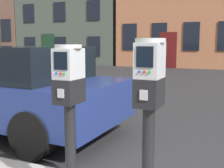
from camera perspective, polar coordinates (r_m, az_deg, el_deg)
name	(u,v)px	position (r m, az deg, el deg)	size (l,w,h in m)	color
parking_meter_near_kerb	(69,96)	(2.36, -8.43, -2.32)	(0.22, 0.26, 1.33)	black
parking_meter_twin_adjacent	(149,98)	(2.09, 7.36, -2.77)	(0.22, 0.26, 1.37)	black
townhouse_orange_brick	(79,1)	(22.73, -6.58, 15.96)	(7.64, 5.46, 9.17)	#4C564C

